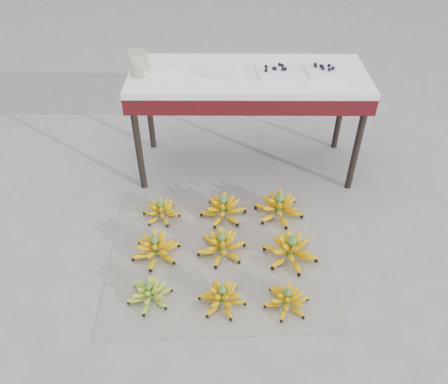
{
  "coord_description": "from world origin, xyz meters",
  "views": [
    {
      "loc": [
        -0.0,
        -1.66,
        1.89
      ],
      "look_at": [
        -0.01,
        0.28,
        0.3
      ],
      "focal_mm": 35.0,
      "sensor_mm": 36.0,
      "label": 1
    }
  ],
  "objects_px": {
    "newspaper_mat": "(219,257)",
    "tray_far_right": "(323,70)",
    "bunch_front_right": "(287,299)",
    "vendor_table": "(248,85)",
    "bunch_mid_center": "(222,245)",
    "tray_right": "(275,72)",
    "tray_left": "(223,71)",
    "bunch_front_left": "(150,293)",
    "bunch_mid_left": "(156,248)",
    "tray_far_left": "(160,68)",
    "bunch_back_right": "(279,207)",
    "bunch_front_center": "(222,297)",
    "bunch_back_left": "(161,211)",
    "bunch_back_center": "(223,208)",
    "glass_jar": "(139,63)",
    "bunch_mid_right": "(291,250)"
  },
  "relations": [
    {
      "from": "newspaper_mat",
      "to": "tray_far_right",
      "type": "bearing_deg",
      "value": 54.0
    },
    {
      "from": "bunch_mid_left",
      "to": "glass_jar",
      "type": "xyz_separation_m",
      "value": [
        -0.14,
        0.86,
        0.74
      ]
    },
    {
      "from": "bunch_front_center",
      "to": "glass_jar",
      "type": "xyz_separation_m",
      "value": [
        -0.52,
        1.19,
        0.74
      ]
    },
    {
      "from": "tray_left",
      "to": "tray_far_right",
      "type": "bearing_deg",
      "value": 1.03
    },
    {
      "from": "bunch_mid_left",
      "to": "tray_far_left",
      "type": "distance_m",
      "value": 1.14
    },
    {
      "from": "bunch_back_right",
      "to": "vendor_table",
      "type": "relative_size",
      "value": 0.25
    },
    {
      "from": "bunch_back_center",
      "to": "bunch_back_right",
      "type": "relative_size",
      "value": 0.79
    },
    {
      "from": "glass_jar",
      "to": "bunch_back_right",
      "type": "bearing_deg",
      "value": -30.27
    },
    {
      "from": "bunch_front_center",
      "to": "tray_far_right",
      "type": "bearing_deg",
      "value": 83.38
    },
    {
      "from": "bunch_front_center",
      "to": "tray_far_right",
      "type": "distance_m",
      "value": 1.53
    },
    {
      "from": "bunch_mid_left",
      "to": "tray_left",
      "type": "distance_m",
      "value": 1.17
    },
    {
      "from": "tray_left",
      "to": "bunch_mid_left",
      "type": "bearing_deg",
      "value": -113.52
    },
    {
      "from": "newspaper_mat",
      "to": "tray_far_right",
      "type": "height_order",
      "value": "tray_far_right"
    },
    {
      "from": "bunch_front_center",
      "to": "bunch_mid_right",
      "type": "xyz_separation_m",
      "value": [
        0.39,
        0.32,
        0.01
      ]
    },
    {
      "from": "bunch_front_right",
      "to": "vendor_table",
      "type": "distance_m",
      "value": 1.38
    },
    {
      "from": "bunch_back_left",
      "to": "bunch_back_right",
      "type": "relative_size",
      "value": 0.78
    },
    {
      "from": "bunch_mid_left",
      "to": "tray_far_left",
      "type": "bearing_deg",
      "value": 80.59
    },
    {
      "from": "bunch_back_right",
      "to": "tray_right",
      "type": "bearing_deg",
      "value": 75.21
    },
    {
      "from": "bunch_mid_right",
      "to": "bunch_back_center",
      "type": "xyz_separation_m",
      "value": [
        -0.38,
        0.36,
        -0.0
      ]
    },
    {
      "from": "newspaper_mat",
      "to": "bunch_back_left",
      "type": "bearing_deg",
      "value": 137.68
    },
    {
      "from": "tray_left",
      "to": "bunch_front_left",
      "type": "bearing_deg",
      "value": -107.52
    },
    {
      "from": "bunch_mid_right",
      "to": "glass_jar",
      "type": "distance_m",
      "value": 1.46
    },
    {
      "from": "bunch_front_center",
      "to": "glass_jar",
      "type": "distance_m",
      "value": 1.5
    },
    {
      "from": "bunch_back_center",
      "to": "glass_jar",
      "type": "distance_m",
      "value": 1.04
    },
    {
      "from": "bunch_mid_center",
      "to": "bunch_back_left",
      "type": "xyz_separation_m",
      "value": [
        -0.38,
        0.3,
        -0.01
      ]
    },
    {
      "from": "newspaper_mat",
      "to": "bunch_mid_center",
      "type": "relative_size",
      "value": 3.65
    },
    {
      "from": "bunch_front_right",
      "to": "bunch_back_right",
      "type": "xyz_separation_m",
      "value": [
        0.02,
        0.69,
        0.02
      ]
    },
    {
      "from": "bunch_front_center",
      "to": "vendor_table",
      "type": "relative_size",
      "value": 0.21
    },
    {
      "from": "bunch_front_right",
      "to": "bunch_mid_left",
      "type": "distance_m",
      "value": 0.79
    },
    {
      "from": "bunch_front_left",
      "to": "bunch_front_right",
      "type": "bearing_deg",
      "value": -8.86
    },
    {
      "from": "newspaper_mat",
      "to": "glass_jar",
      "type": "relative_size",
      "value": 8.35
    },
    {
      "from": "bunch_back_center",
      "to": "bunch_back_right",
      "type": "height_order",
      "value": "bunch_back_right"
    },
    {
      "from": "bunch_mid_center",
      "to": "tray_right",
      "type": "bearing_deg",
      "value": 53.72
    },
    {
      "from": "glass_jar",
      "to": "tray_far_right",
      "type": "bearing_deg",
      "value": 1.1
    },
    {
      "from": "tray_right",
      "to": "tray_far_left",
      "type": "bearing_deg",
      "value": 175.71
    },
    {
      "from": "bunch_mid_left",
      "to": "bunch_back_right",
      "type": "bearing_deg",
      "value": 14.93
    },
    {
      "from": "bunch_front_right",
      "to": "bunch_back_center",
      "type": "xyz_separation_m",
      "value": [
        -0.33,
        0.69,
        0.01
      ]
    },
    {
      "from": "newspaper_mat",
      "to": "tray_right",
      "type": "relative_size",
      "value": 4.93
    },
    {
      "from": "bunch_back_right",
      "to": "tray_far_right",
      "type": "height_order",
      "value": "tray_far_right"
    },
    {
      "from": "bunch_back_left",
      "to": "tray_far_right",
      "type": "distance_m",
      "value": 1.35
    },
    {
      "from": "newspaper_mat",
      "to": "bunch_mid_center",
      "type": "height_order",
      "value": "bunch_mid_center"
    },
    {
      "from": "bunch_mid_left",
      "to": "bunch_back_left",
      "type": "distance_m",
      "value": 0.33
    },
    {
      "from": "bunch_front_center",
      "to": "bunch_back_right",
      "type": "distance_m",
      "value": 0.77
    },
    {
      "from": "bunch_front_right",
      "to": "bunch_mid_right",
      "type": "height_order",
      "value": "bunch_mid_right"
    },
    {
      "from": "bunch_mid_left",
      "to": "bunch_back_right",
      "type": "xyz_separation_m",
      "value": [
        0.74,
        0.35,
        0.01
      ]
    },
    {
      "from": "newspaper_mat",
      "to": "bunch_back_left",
      "type": "xyz_separation_m",
      "value": [
        -0.37,
        0.34,
        0.05
      ]
    },
    {
      "from": "tray_left",
      "to": "tray_right",
      "type": "bearing_deg",
      "value": -1.12
    },
    {
      "from": "glass_jar",
      "to": "tray_far_left",
      "type": "bearing_deg",
      "value": 26.15
    },
    {
      "from": "bunch_front_center",
      "to": "bunch_front_left",
      "type": "bearing_deg",
      "value": -163.3
    },
    {
      "from": "bunch_back_center",
      "to": "glass_jar",
      "type": "height_order",
      "value": "glass_jar"
    }
  ]
}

